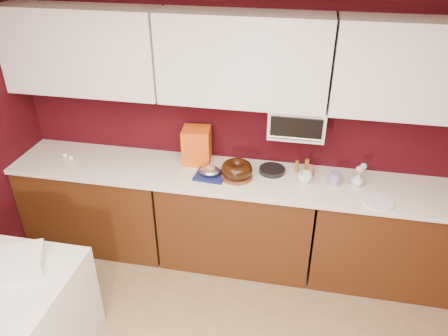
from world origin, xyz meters
The scene contains 32 objects.
ceiling centered at (0.00, 0.00, 2.50)m, with size 4.00×4.50×0.02m, color white.
wall_back centered at (0.00, 2.25, 1.25)m, with size 4.00×0.02×2.50m, color #34070C.
base_cabinet_left centered at (-1.33, 1.94, 0.43)m, with size 1.31×0.58×0.86m, color #44220D.
base_cabinet_center centered at (0.00, 1.94, 0.43)m, with size 1.31×0.58×0.86m, color #44220D.
base_cabinet_right centered at (1.33, 1.94, 0.43)m, with size 1.31×0.58×0.86m, color #44220D.
countertop centered at (0.00, 1.94, 0.88)m, with size 4.00×0.62×0.04m, color silver.
upper_cabinet_left centered at (-1.33, 2.08, 1.85)m, with size 1.31×0.33×0.70m, color white.
upper_cabinet_center centered at (0.00, 2.08, 1.85)m, with size 1.31×0.33×0.70m, color white.
upper_cabinet_right centered at (1.33, 2.08, 1.85)m, with size 1.31×0.33×0.70m, color white.
toaster_oven centered at (0.45, 2.10, 1.38)m, with size 0.45×0.30×0.25m, color white.
toaster_oven_door centered at (0.45, 1.94, 1.38)m, with size 0.40×0.02×0.18m, color black.
toaster_oven_handle centered at (0.45, 1.93, 1.30)m, with size 0.02×0.02×0.42m, color silver.
dining_table centered at (-1.40, 0.60, 0.38)m, with size 1.00×0.80×0.75m, color silver.
cake_base centered at (0.00, 1.91, 0.91)m, with size 0.26×0.26×0.02m, color brown.
bundt_cake centered at (0.00, 1.91, 0.98)m, with size 0.26×0.26×0.11m, color black.
navy_towel centered at (-0.23, 1.88, 0.91)m, with size 0.25×0.21×0.02m, color navy.
foil_ham_nest centered at (-0.23, 1.88, 0.96)m, with size 0.18×0.15×0.07m, color silver.
roasted_ham centered at (-0.23, 1.88, 0.98)m, with size 0.09×0.08×0.06m, color #9D6847.
pandoro_box centered at (-0.40, 2.10, 1.06)m, with size 0.24×0.22×0.32m, color red.
dark_pan centered at (0.28, 2.05, 0.92)m, with size 0.22×0.22×0.04m, color black.
coffee_mug centered at (0.56, 1.94, 0.96)m, with size 0.10×0.10×0.11m, color white.
blue_jar centered at (0.80, 1.96, 0.96)m, with size 0.09×0.09×0.11m, color navy.
flower_vase centered at (0.98, 1.98, 0.96)m, with size 0.08×0.08×0.12m, color silver.
flower_pink centered at (0.98, 1.98, 1.05)m, with size 0.06×0.06×0.06m, color pink.
flower_blue centered at (1.01, 2.00, 1.07)m, with size 0.05×0.05×0.05m, color #80A5CE.
china_plate centered at (1.12, 1.75, 0.91)m, with size 0.23×0.23×0.01m, color white.
amber_bottle centered at (0.57, 2.14, 0.95)m, with size 0.04×0.04×0.11m, color brown.
paper_cup centered at (0.60, 2.07, 0.94)m, with size 0.06×0.06×0.09m, color #915C42.
egg_left centered at (-1.52, 1.92, 0.92)m, with size 0.05×0.04×0.04m, color white.
egg_right centered at (-1.59, 1.95, 0.92)m, with size 0.05×0.04×0.04m, color white.
newspaper_stack centered at (-1.28, 0.69, 0.81)m, with size 0.34×0.28×0.12m, color white.
amber_bottle_tall centered at (0.48, 2.10, 0.95)m, with size 0.03×0.03×0.11m, color brown.
Camera 1 is at (0.50, -1.18, 2.81)m, focal length 35.00 mm.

